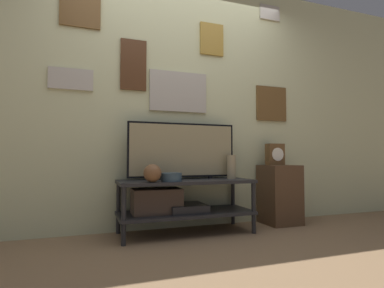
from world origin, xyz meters
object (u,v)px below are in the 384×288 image
at_px(vase_tall_ceramic, 231,167).
at_px(vase_wide_bowl, 171,177).
at_px(mantel_clock, 275,154).
at_px(television, 182,150).
at_px(vase_round_glass, 152,173).

xyz_separation_m(vase_tall_ceramic, vase_wide_bowl, (-0.67, -0.14, -0.08)).
bearing_deg(mantel_clock, television, 179.78).
distance_m(television, mantel_clock, 1.08).
bearing_deg(vase_wide_bowl, vase_tall_ceramic, 11.43).
bearing_deg(mantel_clock, vase_round_glass, -169.31).
xyz_separation_m(television, vase_round_glass, (-0.36, -0.28, -0.21)).
xyz_separation_m(television, mantel_clock, (1.08, -0.00, -0.04)).
xyz_separation_m(vase_wide_bowl, mantel_clock, (1.26, 0.23, 0.21)).
bearing_deg(vase_round_glass, vase_tall_ceramic, 11.98).
height_order(television, vase_tall_ceramic, television).
distance_m(television, vase_round_glass, 0.50).
distance_m(vase_tall_ceramic, vase_wide_bowl, 0.69).
xyz_separation_m(vase_round_glass, vase_tall_ceramic, (0.85, 0.18, 0.04)).
bearing_deg(television, mantel_clock, -0.22).
bearing_deg(mantel_clock, vase_tall_ceramic, -171.20).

